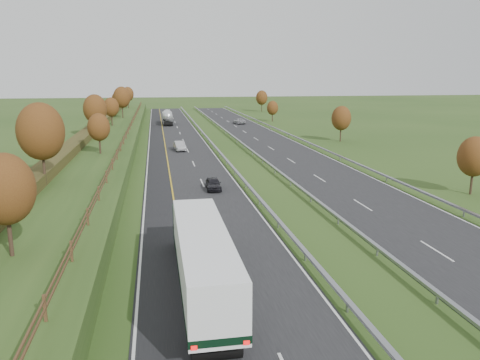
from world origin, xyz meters
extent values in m
plane|color=#2B4619|center=(8.00, 55.00, 0.00)|extent=(400.00, 400.00, 0.00)
cube|color=black|center=(0.00, 60.00, 0.02)|extent=(10.50, 200.00, 0.04)
cube|color=black|center=(16.50, 60.00, 0.02)|extent=(10.50, 200.00, 0.04)
cube|color=black|center=(-3.75, 60.00, 0.02)|extent=(3.00, 200.00, 0.04)
cube|color=silver|center=(-5.05, 60.00, 0.05)|extent=(0.15, 200.00, 0.01)
cube|color=gold|center=(-2.25, 60.00, 0.05)|extent=(0.15, 200.00, 0.01)
cube|color=silver|center=(5.05, 60.00, 0.05)|extent=(0.15, 200.00, 0.01)
cube|color=silver|center=(11.45, 60.00, 0.05)|extent=(0.15, 200.00, 0.01)
cube|color=silver|center=(21.55, 60.00, 0.05)|extent=(0.15, 200.00, 0.01)
cube|color=silver|center=(1.25, 11.00, 0.05)|extent=(0.15, 4.00, 0.01)
cube|color=silver|center=(15.25, 11.00, 0.05)|extent=(0.15, 4.00, 0.01)
cube|color=silver|center=(1.25, 23.00, 0.05)|extent=(0.15, 4.00, 0.01)
cube|color=silver|center=(15.25, 23.00, 0.05)|extent=(0.15, 4.00, 0.01)
cube|color=silver|center=(1.25, 35.00, 0.05)|extent=(0.15, 4.00, 0.01)
cube|color=silver|center=(15.25, 35.00, 0.05)|extent=(0.15, 4.00, 0.01)
cube|color=silver|center=(1.25, 47.00, 0.05)|extent=(0.15, 4.00, 0.01)
cube|color=silver|center=(15.25, 47.00, 0.05)|extent=(0.15, 4.00, 0.01)
cube|color=silver|center=(1.25, 59.00, 0.05)|extent=(0.15, 4.00, 0.01)
cube|color=silver|center=(15.25, 59.00, 0.05)|extent=(0.15, 4.00, 0.01)
cube|color=silver|center=(1.25, 71.00, 0.05)|extent=(0.15, 4.00, 0.01)
cube|color=silver|center=(15.25, 71.00, 0.05)|extent=(0.15, 4.00, 0.01)
cube|color=silver|center=(1.25, 83.00, 0.05)|extent=(0.15, 4.00, 0.01)
cube|color=silver|center=(15.25, 83.00, 0.05)|extent=(0.15, 4.00, 0.01)
cube|color=silver|center=(1.25, 95.00, 0.05)|extent=(0.15, 4.00, 0.01)
cube|color=silver|center=(15.25, 95.00, 0.05)|extent=(0.15, 4.00, 0.01)
cube|color=silver|center=(1.25, 107.00, 0.05)|extent=(0.15, 4.00, 0.01)
cube|color=silver|center=(15.25, 107.00, 0.05)|extent=(0.15, 4.00, 0.01)
cube|color=silver|center=(1.25, 119.00, 0.05)|extent=(0.15, 4.00, 0.01)
cube|color=silver|center=(15.25, 119.00, 0.05)|extent=(0.15, 4.00, 0.01)
cube|color=silver|center=(1.25, 131.00, 0.05)|extent=(0.15, 4.00, 0.01)
cube|color=silver|center=(15.25, 131.00, 0.05)|extent=(0.15, 4.00, 0.01)
cube|color=silver|center=(1.25, 143.00, 0.05)|extent=(0.15, 4.00, 0.01)
cube|color=silver|center=(15.25, 143.00, 0.05)|extent=(0.15, 4.00, 0.01)
cube|color=silver|center=(1.25, 155.00, 0.05)|extent=(0.15, 4.00, 0.01)
cube|color=silver|center=(15.25, 155.00, 0.05)|extent=(0.15, 4.00, 0.01)
cube|color=#2B4619|center=(-13.00, 60.00, 1.00)|extent=(12.00, 200.00, 2.00)
cube|color=#333516|center=(-15.00, 60.00, 2.55)|extent=(2.20, 180.00, 1.10)
cube|color=#422B19|center=(-8.50, 60.00, 2.55)|extent=(0.08, 184.00, 0.10)
cube|color=#422B19|center=(-8.50, 60.00, 2.95)|extent=(0.08, 184.00, 0.10)
cube|color=#422B19|center=(-8.50, 2.00, 2.60)|extent=(0.12, 0.12, 1.20)
cube|color=#422B19|center=(-8.50, 8.50, 2.60)|extent=(0.12, 0.12, 1.20)
cube|color=#422B19|center=(-8.50, 15.00, 2.60)|extent=(0.12, 0.12, 1.20)
cube|color=#422B19|center=(-8.50, 21.50, 2.60)|extent=(0.12, 0.12, 1.20)
cube|color=#422B19|center=(-8.50, 28.00, 2.60)|extent=(0.12, 0.12, 1.20)
cube|color=#422B19|center=(-8.50, 34.50, 2.60)|extent=(0.12, 0.12, 1.20)
cube|color=#422B19|center=(-8.50, 41.00, 2.60)|extent=(0.12, 0.12, 1.20)
cube|color=#422B19|center=(-8.50, 47.50, 2.60)|extent=(0.12, 0.12, 1.20)
cube|color=#422B19|center=(-8.50, 54.00, 2.60)|extent=(0.12, 0.12, 1.20)
cube|color=#422B19|center=(-8.50, 60.50, 2.60)|extent=(0.12, 0.12, 1.20)
cube|color=#422B19|center=(-8.50, 67.00, 2.60)|extent=(0.12, 0.12, 1.20)
cube|color=#422B19|center=(-8.50, 73.50, 2.60)|extent=(0.12, 0.12, 1.20)
cube|color=#422B19|center=(-8.50, 80.00, 2.60)|extent=(0.12, 0.12, 1.20)
cube|color=#422B19|center=(-8.50, 86.50, 2.60)|extent=(0.12, 0.12, 1.20)
cube|color=#422B19|center=(-8.50, 93.00, 2.60)|extent=(0.12, 0.12, 1.20)
cube|color=#422B19|center=(-8.50, 99.50, 2.60)|extent=(0.12, 0.12, 1.20)
cube|color=#422B19|center=(-8.50, 106.00, 2.60)|extent=(0.12, 0.12, 1.20)
cube|color=#422B19|center=(-8.50, 112.50, 2.60)|extent=(0.12, 0.12, 1.20)
cube|color=#422B19|center=(-8.50, 119.00, 2.60)|extent=(0.12, 0.12, 1.20)
cube|color=#422B19|center=(-8.50, 125.50, 2.60)|extent=(0.12, 0.12, 1.20)
cube|color=#422B19|center=(-8.50, 132.00, 2.60)|extent=(0.12, 0.12, 1.20)
cube|color=#422B19|center=(-8.50, 138.50, 2.60)|extent=(0.12, 0.12, 1.20)
cube|color=#422B19|center=(-8.50, 145.00, 2.60)|extent=(0.12, 0.12, 1.20)
cube|color=#422B19|center=(-8.50, 151.50, 2.60)|extent=(0.12, 0.12, 1.20)
cube|color=gray|center=(5.70, 60.00, 0.62)|extent=(0.32, 200.00, 0.18)
cube|color=gray|center=(5.70, 4.00, 0.28)|extent=(0.10, 0.14, 0.56)
cube|color=gray|center=(5.70, 11.00, 0.28)|extent=(0.10, 0.14, 0.56)
cube|color=gray|center=(5.70, 18.00, 0.28)|extent=(0.10, 0.14, 0.56)
cube|color=gray|center=(5.70, 25.00, 0.28)|extent=(0.10, 0.14, 0.56)
cube|color=gray|center=(5.70, 32.00, 0.28)|extent=(0.10, 0.14, 0.56)
cube|color=gray|center=(5.70, 39.00, 0.28)|extent=(0.10, 0.14, 0.56)
cube|color=gray|center=(5.70, 46.00, 0.28)|extent=(0.10, 0.14, 0.56)
cube|color=gray|center=(5.70, 53.00, 0.28)|extent=(0.10, 0.14, 0.56)
cube|color=gray|center=(5.70, 60.00, 0.28)|extent=(0.10, 0.14, 0.56)
cube|color=gray|center=(5.70, 67.00, 0.28)|extent=(0.10, 0.14, 0.56)
cube|color=gray|center=(5.70, 74.00, 0.28)|extent=(0.10, 0.14, 0.56)
cube|color=gray|center=(5.70, 81.00, 0.28)|extent=(0.10, 0.14, 0.56)
cube|color=gray|center=(5.70, 88.00, 0.28)|extent=(0.10, 0.14, 0.56)
cube|color=gray|center=(5.70, 95.00, 0.28)|extent=(0.10, 0.14, 0.56)
cube|color=gray|center=(5.70, 102.00, 0.28)|extent=(0.10, 0.14, 0.56)
cube|color=gray|center=(5.70, 109.00, 0.28)|extent=(0.10, 0.14, 0.56)
cube|color=gray|center=(5.70, 116.00, 0.28)|extent=(0.10, 0.14, 0.56)
cube|color=gray|center=(5.70, 123.00, 0.28)|extent=(0.10, 0.14, 0.56)
cube|color=gray|center=(5.70, 130.00, 0.28)|extent=(0.10, 0.14, 0.56)
cube|color=gray|center=(5.70, 137.00, 0.28)|extent=(0.10, 0.14, 0.56)
cube|color=gray|center=(5.70, 144.00, 0.28)|extent=(0.10, 0.14, 0.56)
cube|color=gray|center=(5.70, 151.00, 0.28)|extent=(0.10, 0.14, 0.56)
cube|color=gray|center=(5.70, 158.00, 0.28)|extent=(0.10, 0.14, 0.56)
cube|color=gray|center=(10.80, 60.00, 0.62)|extent=(0.32, 200.00, 0.18)
cube|color=gray|center=(10.80, 4.00, 0.28)|extent=(0.10, 0.14, 0.56)
cube|color=gray|center=(10.80, 11.00, 0.28)|extent=(0.10, 0.14, 0.56)
cube|color=gray|center=(10.80, 18.00, 0.28)|extent=(0.10, 0.14, 0.56)
cube|color=gray|center=(10.80, 25.00, 0.28)|extent=(0.10, 0.14, 0.56)
cube|color=gray|center=(10.80, 32.00, 0.28)|extent=(0.10, 0.14, 0.56)
cube|color=gray|center=(10.80, 39.00, 0.28)|extent=(0.10, 0.14, 0.56)
cube|color=gray|center=(10.80, 46.00, 0.28)|extent=(0.10, 0.14, 0.56)
cube|color=gray|center=(10.80, 53.00, 0.28)|extent=(0.10, 0.14, 0.56)
cube|color=gray|center=(10.80, 60.00, 0.28)|extent=(0.10, 0.14, 0.56)
cube|color=gray|center=(10.80, 67.00, 0.28)|extent=(0.10, 0.14, 0.56)
cube|color=gray|center=(10.80, 74.00, 0.28)|extent=(0.10, 0.14, 0.56)
cube|color=gray|center=(10.80, 81.00, 0.28)|extent=(0.10, 0.14, 0.56)
cube|color=gray|center=(10.80, 88.00, 0.28)|extent=(0.10, 0.14, 0.56)
cube|color=gray|center=(10.80, 95.00, 0.28)|extent=(0.10, 0.14, 0.56)
cube|color=gray|center=(10.80, 102.00, 0.28)|extent=(0.10, 0.14, 0.56)
cube|color=gray|center=(10.80, 109.00, 0.28)|extent=(0.10, 0.14, 0.56)
cube|color=gray|center=(10.80, 116.00, 0.28)|extent=(0.10, 0.14, 0.56)
cube|color=gray|center=(10.80, 123.00, 0.28)|extent=(0.10, 0.14, 0.56)
cube|color=gray|center=(10.80, 130.00, 0.28)|extent=(0.10, 0.14, 0.56)
cube|color=gray|center=(10.80, 137.00, 0.28)|extent=(0.10, 0.14, 0.56)
cube|color=gray|center=(10.80, 144.00, 0.28)|extent=(0.10, 0.14, 0.56)
cube|color=gray|center=(10.80, 151.00, 0.28)|extent=(0.10, 0.14, 0.56)
cube|color=gray|center=(10.80, 158.00, 0.28)|extent=(0.10, 0.14, 0.56)
cube|color=gray|center=(22.30, 60.00, 0.62)|extent=(0.32, 200.00, 0.18)
cube|color=gray|center=(22.30, 18.00, 0.28)|extent=(0.10, 0.14, 0.56)
cube|color=gray|center=(22.30, 32.00, 0.28)|extent=(0.10, 0.14, 0.56)
cube|color=gray|center=(22.30, 46.00, 0.28)|extent=(0.10, 0.14, 0.56)
cube|color=gray|center=(22.30, 60.00, 0.28)|extent=(0.10, 0.14, 0.56)
cube|color=gray|center=(22.30, 74.00, 0.28)|extent=(0.10, 0.14, 0.56)
cube|color=gray|center=(22.30, 88.00, 0.28)|extent=(0.10, 0.14, 0.56)
cube|color=gray|center=(22.30, 102.00, 0.28)|extent=(0.10, 0.14, 0.56)
cube|color=gray|center=(22.30, 116.00, 0.28)|extent=(0.10, 0.14, 0.56)
cube|color=gray|center=(22.30, 130.00, 0.28)|extent=(0.10, 0.14, 0.56)
cube|color=gray|center=(22.30, 144.00, 0.28)|extent=(0.10, 0.14, 0.56)
cube|color=gray|center=(22.30, 158.00, 0.28)|extent=(0.10, 0.14, 0.56)
cylinder|color=#2D2116|center=(-12.00, 10.00, 3.21)|extent=(0.24, 0.24, 2.43)
ellipsoid|color=#502B11|center=(-12.00, 10.00, 5.89)|extent=(3.24, 3.24, 4.05)
cylinder|color=#2D2116|center=(-14.00, 28.00, 3.58)|extent=(0.24, 0.24, 3.15)
ellipsoid|color=#502B11|center=(-14.00, 28.00, 7.04)|extent=(4.20, 4.20, 5.25)
cylinder|color=#2D2116|center=(-11.00, 46.00, 3.08)|extent=(0.24, 0.24, 2.16)
ellipsoid|color=#502B11|center=(-11.00, 46.00, 5.46)|extent=(2.88, 2.88, 3.60)
cylinder|color=#2D2116|center=(-13.50, 64.00, 3.44)|extent=(0.24, 0.24, 2.88)
ellipsoid|color=#502B11|center=(-13.50, 64.00, 6.61)|extent=(3.84, 3.84, 4.80)
cylinder|color=#2D2116|center=(-12.50, 82.00, 3.17)|extent=(0.24, 0.24, 2.34)
ellipsoid|color=#502B11|center=(-12.50, 82.00, 5.74)|extent=(3.12, 3.12, 3.90)
cylinder|color=#2D2116|center=(-11.50, 100.00, 3.53)|extent=(0.24, 0.24, 3.06)
ellipsoid|color=#502B11|center=(-11.50, 100.00, 6.90)|extent=(4.08, 4.08, 5.10)
cylinder|color=#2D2116|center=(-14.00, 118.00, 3.12)|extent=(0.24, 0.24, 2.25)
ellipsoid|color=#502B11|center=(-14.00, 118.00, 5.60)|extent=(3.00, 3.00, 3.75)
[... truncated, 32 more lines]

